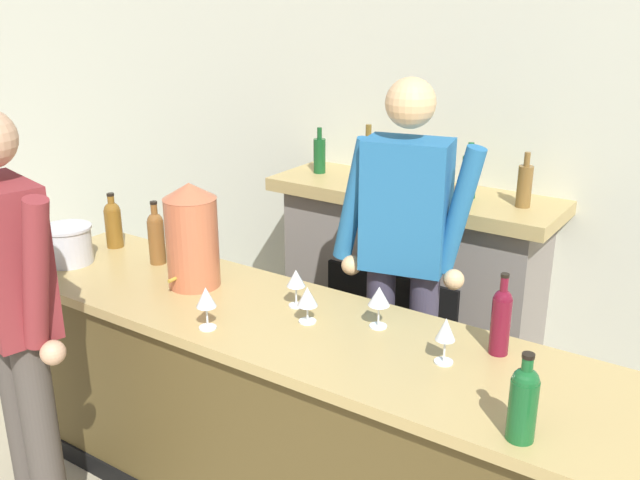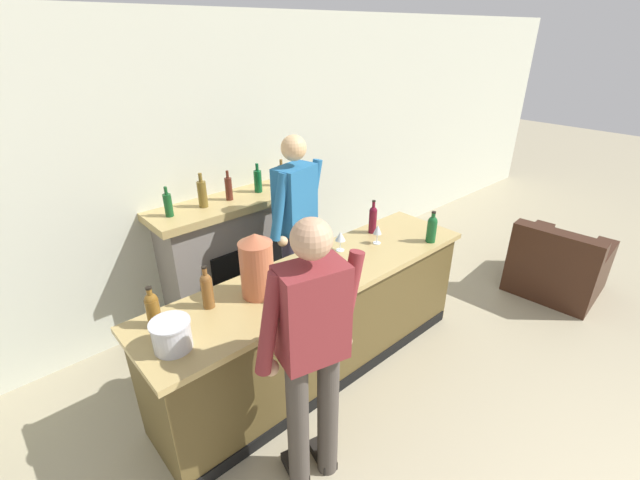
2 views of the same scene
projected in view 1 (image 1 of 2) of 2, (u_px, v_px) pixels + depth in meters
wall_back_panel at (473, 148)px, 3.74m from camera, size 12.00×0.07×2.75m
bar_counter at (282, 416)px, 3.00m from camera, size 2.81×0.71×0.93m
fireplace_stone at (410, 290)px, 3.90m from camera, size 1.54×0.52×1.49m
potted_plant_corner at (60, 272)px, 4.98m from camera, size 0.37×0.39×0.68m
person_customer at (17, 325)px, 2.62m from camera, size 0.65×0.37×1.80m
person_bartender at (404, 265)px, 3.13m from camera, size 0.65×0.37×1.83m
copper_dispenser at (192, 235)px, 3.08m from camera, size 0.23×0.27×0.47m
ice_bucket_steel at (68, 244)px, 3.38m from camera, size 0.23×0.23×0.18m
wine_bottle_chardonnay_pale at (523, 400)px, 2.04m from camera, size 0.08×0.08×0.28m
wine_bottle_burgundy_dark at (501, 318)px, 2.52m from camera, size 0.07×0.07×0.31m
wine_bottle_port_short at (156, 236)px, 3.36m from camera, size 0.08×0.08×0.31m
wine_bottle_merlot_tall at (113, 222)px, 3.57m from camera, size 0.08×0.08×0.28m
wine_glass_front_left at (446, 331)px, 2.46m from camera, size 0.07×0.07×0.17m
wine_glass_near_bucket at (296, 280)px, 2.90m from camera, size 0.08×0.08×0.16m
wine_glass_by_dispenser at (307, 298)px, 2.77m from camera, size 0.08×0.08×0.15m
wine_glass_back_row at (379, 298)px, 2.72m from camera, size 0.08×0.08×0.17m
wine_glass_mid_counter at (206, 299)px, 2.71m from camera, size 0.08×0.08×0.17m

